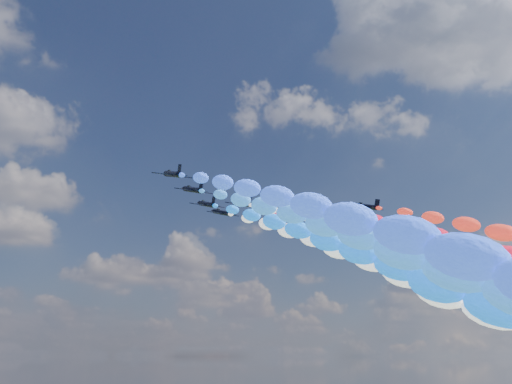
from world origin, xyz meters
TOP-DOWN VIEW (x-y plane):
  - jet_0 at (-28.00, -6.52)m, footprint 9.78×12.93m
  - trail_0 at (-28.00, -71.30)m, footprint 7.32×126.98m
  - jet_1 at (-18.27, 3.38)m, footprint 9.50×12.73m
  - trail_1 at (-18.27, -61.40)m, footprint 7.32×126.98m
  - jet_2 at (-8.55, 15.09)m, footprint 9.46×12.70m
  - trail_2 at (-8.55, -49.68)m, footprint 7.32×126.98m
  - jet_3 at (-1.05, 9.58)m, footprint 9.16×12.49m
  - trail_3 at (-1.05, -55.20)m, footprint 7.32×126.98m
  - jet_4 at (-0.21, 21.88)m, footprint 9.87×13.00m
  - trail_4 at (-0.21, -42.89)m, footprint 7.32×126.98m
  - jet_5 at (10.17, 15.03)m, footprint 9.07×12.42m
  - trail_5 at (10.17, -49.75)m, footprint 7.32×126.98m
  - jet_6 at (19.76, 5.06)m, footprint 9.86×12.98m
  - jet_7 at (29.22, -4.71)m, footprint 9.36×12.63m

SIDE VIEW (x-z plane):
  - trail_0 at x=-28.00m, z-range 47.83..102.50m
  - trail_1 at x=-18.27m, z-range 47.83..102.50m
  - trail_2 at x=-8.55m, z-range 47.83..102.50m
  - trail_3 at x=-1.05m, z-range 47.83..102.50m
  - trail_4 at x=-0.21m, z-range 47.83..102.50m
  - trail_5 at x=10.17m, z-range 47.83..102.50m
  - jet_0 at x=-28.00m, z-range 97.30..103.21m
  - jet_1 at x=-18.27m, z-range 97.30..103.21m
  - jet_2 at x=-8.55m, z-range 97.30..103.21m
  - jet_3 at x=-1.05m, z-range 97.30..103.21m
  - jet_4 at x=-0.21m, z-range 97.30..103.21m
  - jet_5 at x=10.17m, z-range 97.30..103.21m
  - jet_6 at x=19.76m, z-range 97.30..103.21m
  - jet_7 at x=29.22m, z-range 97.30..103.21m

